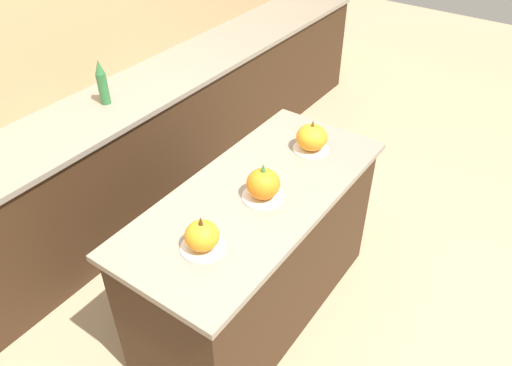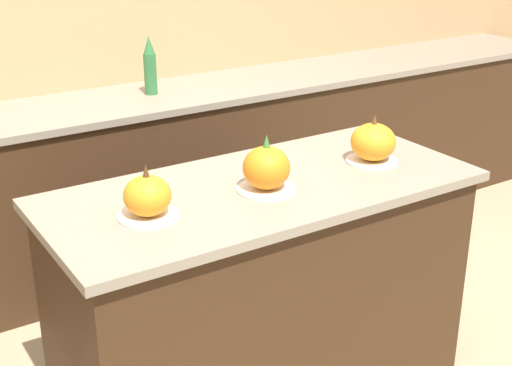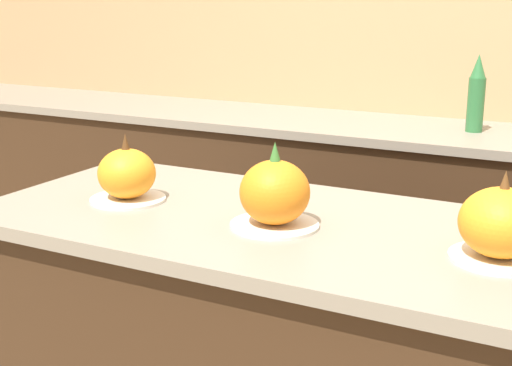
{
  "view_description": "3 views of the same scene",
  "coord_description": "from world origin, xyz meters",
  "px_view_note": "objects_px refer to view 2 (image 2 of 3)",
  "views": [
    {
      "loc": [
        -1.61,
        -1.13,
        2.49
      ],
      "look_at": [
        -0.01,
        -0.0,
        0.98
      ],
      "focal_mm": 35.0,
      "sensor_mm": 36.0,
      "label": 1
    },
    {
      "loc": [
        -1.3,
        -1.99,
        1.87
      ],
      "look_at": [
        -0.06,
        -0.04,
        0.95
      ],
      "focal_mm": 50.0,
      "sensor_mm": 36.0,
      "label": 2
    },
    {
      "loc": [
        0.69,
        -1.49,
        1.44
      ],
      "look_at": [
        -0.08,
        -0.02,
        1.01
      ],
      "focal_mm": 50.0,
      "sensor_mm": 36.0,
      "label": 3
    }
  ],
  "objects_px": {
    "pumpkin_cake_left": "(147,197)",
    "pumpkin_cake_right": "(373,143)",
    "bottle_tall": "(150,67)",
    "pumpkin_cake_center": "(266,169)"
  },
  "relations": [
    {
      "from": "pumpkin_cake_left",
      "to": "pumpkin_cake_right",
      "type": "relative_size",
      "value": 0.98
    },
    {
      "from": "pumpkin_cake_right",
      "to": "bottle_tall",
      "type": "height_order",
      "value": "bottle_tall"
    },
    {
      "from": "bottle_tall",
      "to": "pumpkin_cake_right",
      "type": "bearing_deg",
      "value": -76.57
    },
    {
      "from": "pumpkin_cake_right",
      "to": "bottle_tall",
      "type": "relative_size",
      "value": 0.69
    },
    {
      "from": "pumpkin_cake_right",
      "to": "bottle_tall",
      "type": "bearing_deg",
      "value": 103.43
    },
    {
      "from": "pumpkin_cake_center",
      "to": "bottle_tall",
      "type": "relative_size",
      "value": 0.72
    },
    {
      "from": "pumpkin_cake_left",
      "to": "pumpkin_cake_right",
      "type": "bearing_deg",
      "value": 0.23
    },
    {
      "from": "pumpkin_cake_left",
      "to": "bottle_tall",
      "type": "relative_size",
      "value": 0.68
    },
    {
      "from": "pumpkin_cake_left",
      "to": "pumpkin_cake_center",
      "type": "xyz_separation_m",
      "value": [
        0.45,
        -0.02,
        0.01
      ]
    },
    {
      "from": "pumpkin_cake_center",
      "to": "pumpkin_cake_right",
      "type": "relative_size",
      "value": 1.04
    }
  ]
}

